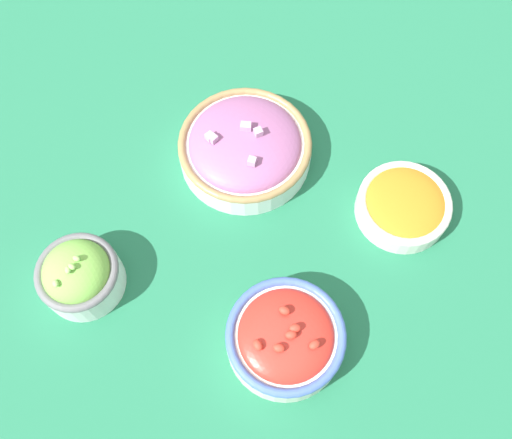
% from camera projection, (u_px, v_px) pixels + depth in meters
% --- Properties ---
extents(ground_plane, '(3.00, 3.00, 0.00)m').
position_uv_depth(ground_plane, '(256.00, 228.00, 0.83)').
color(ground_plane, '#23704C').
extents(bowl_red_onion, '(0.20, 0.20, 0.07)m').
position_uv_depth(bowl_red_onion, '(245.00, 147.00, 0.85)').
color(bowl_red_onion, white).
rests_on(bowl_red_onion, ground_plane).
extents(bowl_lettuce, '(0.11, 0.11, 0.09)m').
position_uv_depth(bowl_lettuce, '(79.00, 275.00, 0.76)').
color(bowl_lettuce, white).
rests_on(bowl_lettuce, ground_plane).
extents(bowl_carrots, '(0.14, 0.14, 0.04)m').
position_uv_depth(bowl_carrots, '(404.00, 205.00, 0.82)').
color(bowl_carrots, silver).
rests_on(bowl_carrots, ground_plane).
extents(bowl_cherry_tomatoes, '(0.15, 0.15, 0.07)m').
position_uv_depth(bowl_cherry_tomatoes, '(285.00, 337.00, 0.73)').
color(bowl_cherry_tomatoes, silver).
rests_on(bowl_cherry_tomatoes, ground_plane).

